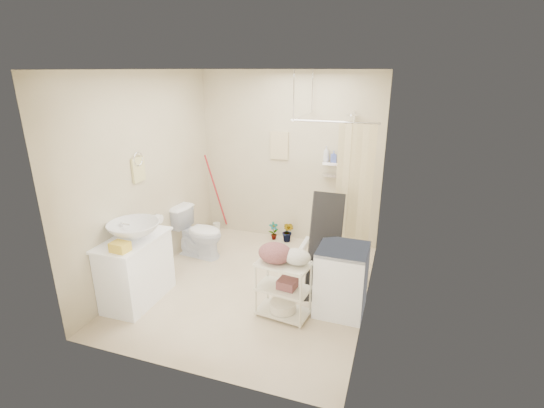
% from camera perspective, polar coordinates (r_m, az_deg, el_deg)
% --- Properties ---
extents(floor, '(3.20, 3.20, 0.00)m').
position_cam_1_polar(floor, '(5.12, -2.87, -11.66)').
color(floor, beige).
rests_on(floor, ground).
extents(ceiling, '(2.80, 3.20, 0.04)m').
position_cam_1_polar(ceiling, '(4.40, -3.46, 18.88)').
color(ceiling, silver).
rests_on(ceiling, ground).
extents(wall_back, '(2.80, 0.04, 2.60)m').
position_cam_1_polar(wall_back, '(6.06, 2.48, 6.54)').
color(wall_back, beige).
rests_on(wall_back, ground).
extents(wall_front, '(2.80, 0.04, 2.60)m').
position_cam_1_polar(wall_front, '(3.25, -13.62, -5.31)').
color(wall_front, beige).
rests_on(wall_front, ground).
extents(wall_left, '(0.04, 3.20, 2.60)m').
position_cam_1_polar(wall_left, '(5.26, -17.51, 3.72)').
color(wall_left, beige).
rests_on(wall_left, ground).
extents(wall_right, '(0.04, 3.20, 2.60)m').
position_cam_1_polar(wall_right, '(4.29, 14.51, 0.65)').
color(wall_right, beige).
rests_on(wall_right, ground).
extents(vanity, '(0.51, 0.90, 0.79)m').
position_cam_1_polar(vanity, '(4.90, -19.06, -8.97)').
color(vanity, white).
rests_on(vanity, ground).
extents(sink, '(0.72, 0.72, 0.20)m').
position_cam_1_polar(sink, '(4.68, -19.33, -3.69)').
color(sink, silver).
rests_on(sink, vanity).
extents(counter_basket, '(0.20, 0.16, 0.10)m').
position_cam_1_polar(counter_basket, '(4.44, -21.15, -5.81)').
color(counter_basket, gold).
rests_on(counter_basket, vanity).
extents(floor_basket, '(0.33, 0.28, 0.16)m').
position_cam_1_polar(floor_basket, '(4.83, -19.18, -13.77)').
color(floor_basket, yellow).
rests_on(floor_basket, ground).
extents(toilet, '(0.76, 0.48, 0.73)m').
position_cam_1_polar(toilet, '(5.81, -10.53, -4.02)').
color(toilet, silver).
rests_on(toilet, ground).
extents(mop, '(0.15, 0.15, 1.31)m').
position_cam_1_polar(mop, '(6.57, -8.26, 1.53)').
color(mop, '#A91D26').
rests_on(mop, ground).
extents(potted_plant_a, '(0.19, 0.18, 0.29)m').
position_cam_1_polar(potted_plant_a, '(6.31, 0.24, -3.93)').
color(potted_plant_a, brown).
rests_on(potted_plant_a, ground).
extents(potted_plant_b, '(0.22, 0.20, 0.34)m').
position_cam_1_polar(potted_plant_b, '(6.23, 2.31, -4.05)').
color(potted_plant_b, brown).
rests_on(potted_plant_b, ground).
extents(hanging_towel, '(0.28, 0.03, 0.42)m').
position_cam_1_polar(hanging_towel, '(6.04, 1.07, 8.46)').
color(hanging_towel, beige).
rests_on(hanging_towel, wall_back).
extents(towel_ring, '(0.04, 0.22, 0.34)m').
position_cam_1_polar(towel_ring, '(5.05, -18.82, 4.97)').
color(towel_ring, '#D8CF85').
rests_on(towel_ring, wall_left).
extents(tp_holder, '(0.08, 0.12, 0.14)m').
position_cam_1_polar(tp_holder, '(5.44, -16.26, -2.06)').
color(tp_holder, white).
rests_on(tp_holder, wall_left).
extents(shower, '(1.10, 1.10, 2.10)m').
position_cam_1_polar(shower, '(5.42, 9.46, 2.06)').
color(shower, silver).
rests_on(shower, ground).
extents(shampoo_bottle_a, '(0.11, 0.11, 0.22)m').
position_cam_1_polar(shampoo_bottle_a, '(5.84, 7.85, 7.22)').
color(shampoo_bottle_a, silver).
rests_on(shampoo_bottle_a, shower).
extents(shampoo_bottle_b, '(0.09, 0.09, 0.16)m').
position_cam_1_polar(shampoo_bottle_b, '(5.82, 8.91, 6.84)').
color(shampoo_bottle_b, '#495BB5').
rests_on(shampoo_bottle_b, shower).
extents(washing_machine, '(0.54, 0.55, 0.78)m').
position_cam_1_polar(washing_machine, '(4.52, 10.03, -10.71)').
color(washing_machine, white).
rests_on(washing_machine, ground).
extents(laundry_rack, '(0.60, 0.40, 0.78)m').
position_cam_1_polar(laundry_rack, '(4.36, 1.63, -11.55)').
color(laundry_rack, beige).
rests_on(laundry_rack, ground).
extents(ironing_board, '(0.39, 0.26, 1.32)m').
position_cam_1_polar(ironing_board, '(4.60, 7.61, -6.22)').
color(ironing_board, black).
rests_on(ironing_board, ground).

